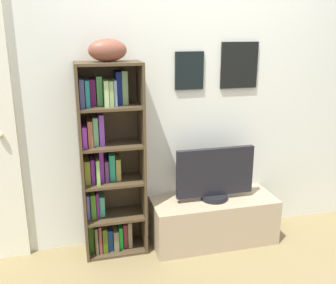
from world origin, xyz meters
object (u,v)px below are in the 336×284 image
Objects in this scene: football at (108,50)px; tv_stand at (213,220)px; bookshelf at (107,164)px; television at (215,175)px.

football is 1.61m from tv_stand.
tv_stand is (0.85, -0.10, -0.54)m from bookshelf.
television is (-0.00, 0.00, 0.40)m from tv_stand.
television reaches higher than tv_stand.
bookshelf is 0.86m from football.
football reaches higher than bookshelf.
bookshelf reaches higher than television.
football is at bearing -39.55° from bookshelf.
television is at bearing -4.67° from football.
television is (0.85, -0.10, -0.13)m from bookshelf.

